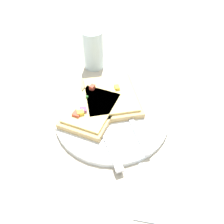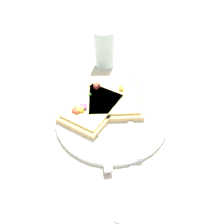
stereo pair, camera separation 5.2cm
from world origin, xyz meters
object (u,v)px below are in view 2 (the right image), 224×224
pizza_slice_corner (92,109)px  drinking_glass (104,49)px  pizza_slice_main (113,96)px  fork (128,116)px  napkin (140,196)px  knife (103,136)px  plate (112,117)px

pizza_slice_corner → drinking_glass: 0.22m
pizza_slice_main → pizza_slice_corner: 0.07m
fork → napkin: bearing=175.1°
fork → knife: 0.08m
pizza_slice_main → knife: bearing=166.3°
pizza_slice_main → drinking_glass: bearing=6.1°
plate → drinking_glass: (0.21, 0.09, 0.05)m
plate → napkin: 0.20m
fork → napkin: 0.19m
knife → pizza_slice_main: 0.13m
fork → knife: knife is taller
drinking_glass → napkin: bearing=-152.1°
pizza_slice_main → napkin: (-0.23, -0.12, -0.02)m
pizza_slice_main → fork: bearing=-153.2°
knife → napkin: (-0.10, -0.11, -0.01)m
fork → drinking_glass: bearing=6.4°
plate → drinking_glass: size_ratio=2.36×
knife → plate: bearing=-27.1°
napkin → pizza_slice_corner: bearing=43.5°
pizza_slice_main → napkin: bearing=-171.9°
pizza_slice_main → drinking_glass: 0.18m
napkin → fork: bearing=21.5°
plate → fork: size_ratio=1.36×
drinking_glass → napkin: 0.44m
plate → fork: bearing=-82.1°
plate → knife: knife is taller
napkin → knife: bearing=47.0°
fork → pizza_slice_main: 0.07m
drinking_glass → fork: bearing=-147.2°
pizza_slice_main → pizza_slice_corner: bearing=129.6°
knife → pizza_slice_corner: size_ratio=1.13×
fork → knife: (-0.07, 0.04, 0.00)m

